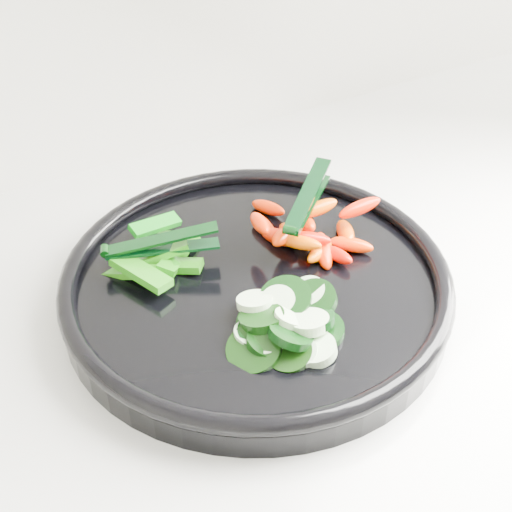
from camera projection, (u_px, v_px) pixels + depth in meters
veggie_tray at (256, 284)px, 0.69m from camera, size 0.48×0.48×0.04m
cucumber_pile at (281, 326)px, 0.62m from camera, size 0.13×0.12×0.04m
carrot_pile at (307, 232)px, 0.72m from camera, size 0.14×0.15×0.05m
pepper_pile at (159, 258)px, 0.70m from camera, size 0.11×0.11×0.04m
tong_carrot at (307, 200)px, 0.70m from camera, size 0.10×0.08×0.02m
tong_pepper at (158, 244)px, 0.69m from camera, size 0.11×0.05×0.02m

